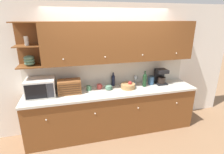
% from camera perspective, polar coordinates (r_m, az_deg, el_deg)
% --- Properties ---
extents(ground_plane, '(24.00, 24.00, 0.00)m').
position_cam_1_polar(ground_plane, '(4.22, -0.76, -14.48)').
color(ground_plane, '#896647').
extents(wall_back, '(5.80, 0.06, 2.60)m').
position_cam_1_polar(wall_back, '(3.71, -0.96, 2.89)').
color(wall_back, white).
rests_on(wall_back, ground_plane).
extents(counter_unit, '(3.42, 0.65, 0.93)m').
position_cam_1_polar(counter_unit, '(3.72, 0.37, -10.97)').
color(counter_unit, brown).
rests_on(counter_unit, ground_plane).
extents(backsplash_panel, '(3.40, 0.01, 0.56)m').
position_cam_1_polar(backsplash_panel, '(3.70, -0.82, 1.42)').
color(backsplash_panel, beige).
rests_on(backsplash_panel, counter_unit).
extents(upper_cabinets, '(3.40, 0.36, 0.76)m').
position_cam_1_polar(upper_cabinets, '(3.45, 2.47, 11.35)').
color(upper_cabinets, brown).
rests_on(upper_cabinets, backsplash_panel).
extents(microwave, '(0.51, 0.40, 0.33)m').
position_cam_1_polar(microwave, '(3.47, -22.24, -3.16)').
color(microwave, silver).
rests_on(microwave, counter_unit).
extents(bread_box, '(0.43, 0.25, 0.26)m').
position_cam_1_polar(bread_box, '(3.43, -13.72, -3.08)').
color(bread_box, brown).
rests_on(bread_box, counter_unit).
extents(mug_blue_second, '(0.10, 0.08, 0.10)m').
position_cam_1_polar(mug_blue_second, '(3.53, -7.59, -3.59)').
color(mug_blue_second, '#4C845B').
rests_on(mug_blue_second, counter_unit).
extents(mug, '(0.11, 0.10, 0.10)m').
position_cam_1_polar(mug, '(3.58, -4.10, -3.11)').
color(mug, '#B73D38').
rests_on(mug, counter_unit).
extents(bowl_stack_on_counter, '(0.15, 0.15, 0.09)m').
position_cam_1_polar(bowl_stack_on_counter, '(3.54, -1.09, -3.36)').
color(bowl_stack_on_counter, slate).
rests_on(bowl_stack_on_counter, counter_unit).
extents(wine_bottle, '(0.07, 0.07, 0.29)m').
position_cam_1_polar(wine_bottle, '(3.71, 0.39, -0.91)').
color(wine_bottle, black).
rests_on(wine_bottle, counter_unit).
extents(fruit_basket, '(0.29, 0.29, 0.16)m').
position_cam_1_polar(fruit_basket, '(3.60, 5.27, -2.91)').
color(fruit_basket, '#A87F4C').
rests_on(fruit_basket, counter_unit).
extents(wine_glass, '(0.08, 0.08, 0.19)m').
position_cam_1_polar(wine_glass, '(3.86, 7.68, -0.29)').
color(wine_glass, silver).
rests_on(wine_glass, counter_unit).
extents(second_wine_bottle, '(0.08, 0.08, 0.34)m').
position_cam_1_polar(second_wine_bottle, '(3.73, 10.63, -0.80)').
color(second_wine_bottle, '#19381E').
rests_on(second_wine_bottle, counter_unit).
extents(storage_canister, '(0.14, 0.14, 0.18)m').
position_cam_1_polar(storage_canister, '(3.90, 12.62, -1.05)').
color(storage_canister, '#33567A').
rests_on(storage_canister, counter_unit).
extents(coffee_maker, '(0.23, 0.23, 0.33)m').
position_cam_1_polar(coffee_maker, '(3.96, 15.62, 0.18)').
color(coffee_maker, black).
rests_on(coffee_maker, counter_unit).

